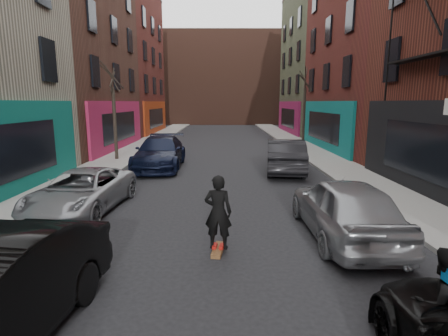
{
  "coord_description": "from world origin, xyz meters",
  "views": [
    {
      "loc": [
        0.11,
        -2.48,
        3.44
      ],
      "look_at": [
        0.14,
        7.23,
        1.6
      ],
      "focal_mm": 28.0,
      "sensor_mm": 36.0,
      "label": 1
    }
  ],
  "objects_px": {
    "skateboarder": "(218,212)",
    "parked_right_far": "(344,207)",
    "parked_right_end": "(285,156)",
    "tree_left_far": "(114,103)",
    "parked_left_far": "(82,191)",
    "tree_right_far": "(305,101)",
    "pedestrian": "(441,304)",
    "parked_left_end": "(160,153)",
    "skateboard": "(218,250)"
  },
  "relations": [
    {
      "from": "parked_right_end",
      "to": "parked_left_far",
      "type": "bearing_deg",
      "value": 46.97
    },
    {
      "from": "parked_right_far",
      "to": "skateboarder",
      "type": "relative_size",
      "value": 2.7
    },
    {
      "from": "parked_right_end",
      "to": "pedestrian",
      "type": "height_order",
      "value": "parked_right_end"
    },
    {
      "from": "tree_right_far",
      "to": "parked_right_far",
      "type": "distance_m",
      "value": 18.4
    },
    {
      "from": "tree_left_far",
      "to": "pedestrian",
      "type": "bearing_deg",
      "value": -60.53
    },
    {
      "from": "parked_left_far",
      "to": "parked_right_end",
      "type": "distance_m",
      "value": 9.84
    },
    {
      "from": "parked_right_end",
      "to": "pedestrian",
      "type": "xyz_separation_m",
      "value": [
        -0.2,
        -12.87,
        -0.02
      ]
    },
    {
      "from": "tree_left_far",
      "to": "parked_left_far",
      "type": "bearing_deg",
      "value": -79.34
    },
    {
      "from": "parked_right_far",
      "to": "pedestrian",
      "type": "distance_m",
      "value": 4.34
    },
    {
      "from": "skateboarder",
      "to": "pedestrian",
      "type": "height_order",
      "value": "skateboarder"
    },
    {
      "from": "tree_right_far",
      "to": "parked_left_end",
      "type": "distance_m",
      "value": 12.83
    },
    {
      "from": "parked_right_far",
      "to": "pedestrian",
      "type": "xyz_separation_m",
      "value": [
        -0.2,
        -4.34,
        0.01
      ]
    },
    {
      "from": "parked_left_far",
      "to": "parked_right_far",
      "type": "bearing_deg",
      "value": -11.75
    },
    {
      "from": "parked_left_far",
      "to": "parked_right_far",
      "type": "xyz_separation_m",
      "value": [
        7.57,
        -2.24,
        0.14
      ]
    },
    {
      "from": "parked_left_far",
      "to": "pedestrian",
      "type": "distance_m",
      "value": 9.88
    },
    {
      "from": "pedestrian",
      "to": "parked_right_far",
      "type": "bearing_deg",
      "value": -93.44
    },
    {
      "from": "tree_left_far",
      "to": "tree_right_far",
      "type": "height_order",
      "value": "tree_right_far"
    },
    {
      "from": "parked_left_far",
      "to": "parked_right_end",
      "type": "bearing_deg",
      "value": 44.42
    },
    {
      "from": "parked_left_far",
      "to": "skateboarder",
      "type": "xyz_separation_m",
      "value": [
        4.37,
        -3.14,
        0.31
      ]
    },
    {
      "from": "skateboard",
      "to": "skateboarder",
      "type": "height_order",
      "value": "skateboarder"
    },
    {
      "from": "skateboarder",
      "to": "parked_left_end",
      "type": "bearing_deg",
      "value": -65.02
    },
    {
      "from": "tree_right_far",
      "to": "parked_left_far",
      "type": "relative_size",
      "value": 1.44
    },
    {
      "from": "parked_right_far",
      "to": "parked_right_end",
      "type": "xyz_separation_m",
      "value": [
        0.0,
        8.53,
        0.03
      ]
    },
    {
      "from": "skateboard",
      "to": "pedestrian",
      "type": "bearing_deg",
      "value": -40.78
    },
    {
      "from": "tree_right_far",
      "to": "pedestrian",
      "type": "relative_size",
      "value": 4.26
    },
    {
      "from": "parked_left_end",
      "to": "parked_right_end",
      "type": "xyz_separation_m",
      "value": [
        6.4,
        -1.12,
        0.0
      ]
    },
    {
      "from": "skateboard",
      "to": "skateboarder",
      "type": "xyz_separation_m",
      "value": [
        -0.0,
        0.0,
        0.92
      ]
    },
    {
      "from": "parked_left_far",
      "to": "pedestrian",
      "type": "height_order",
      "value": "pedestrian"
    },
    {
      "from": "parked_left_far",
      "to": "skateboarder",
      "type": "bearing_deg",
      "value": -30.96
    },
    {
      "from": "parked_right_end",
      "to": "skateboard",
      "type": "distance_m",
      "value": 9.99
    },
    {
      "from": "parked_right_end",
      "to": "parked_right_far",
      "type": "bearing_deg",
      "value": 97.29
    },
    {
      "from": "parked_right_far",
      "to": "parked_right_end",
      "type": "bearing_deg",
      "value": -90.76
    },
    {
      "from": "skateboard",
      "to": "pedestrian",
      "type": "height_order",
      "value": "pedestrian"
    },
    {
      "from": "parked_left_end",
      "to": "pedestrian",
      "type": "height_order",
      "value": "parked_left_end"
    },
    {
      "from": "skateboard",
      "to": "pedestrian",
      "type": "relative_size",
      "value": 0.5
    },
    {
      "from": "pedestrian",
      "to": "tree_left_far",
      "type": "bearing_deg",
      "value": -61.33
    },
    {
      "from": "tree_left_far",
      "to": "parked_left_far",
      "type": "relative_size",
      "value": 1.38
    },
    {
      "from": "skateboarder",
      "to": "parked_right_far",
      "type": "bearing_deg",
      "value": -156.17
    },
    {
      "from": "tree_right_far",
      "to": "parked_left_far",
      "type": "distance_m",
      "value": 19.15
    },
    {
      "from": "tree_right_far",
      "to": "skateboarder",
      "type": "distance_m",
      "value": 20.0
    },
    {
      "from": "tree_left_far",
      "to": "parked_left_end",
      "type": "bearing_deg",
      "value": -37.44
    },
    {
      "from": "tree_right_far",
      "to": "parked_left_end",
      "type": "xyz_separation_m",
      "value": [
        -9.4,
        -8.3,
        -2.7
      ]
    },
    {
      "from": "parked_left_far",
      "to": "skateboard",
      "type": "xyz_separation_m",
      "value": [
        4.37,
        -3.14,
        -0.61
      ]
    },
    {
      "from": "parked_left_end",
      "to": "pedestrian",
      "type": "distance_m",
      "value": 15.3
    },
    {
      "from": "tree_left_far",
      "to": "parked_right_far",
      "type": "height_order",
      "value": "tree_left_far"
    },
    {
      "from": "tree_left_far",
      "to": "parked_left_end",
      "type": "relative_size",
      "value": 1.14
    },
    {
      "from": "parked_right_end",
      "to": "skateboard",
      "type": "relative_size",
      "value": 6.27
    },
    {
      "from": "parked_right_far",
      "to": "skateboarder",
      "type": "distance_m",
      "value": 3.33
    },
    {
      "from": "parked_right_end",
      "to": "skateboarder",
      "type": "distance_m",
      "value": 9.96
    },
    {
      "from": "tree_left_far",
      "to": "pedestrian",
      "type": "distance_m",
      "value": 18.88
    }
  ]
}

